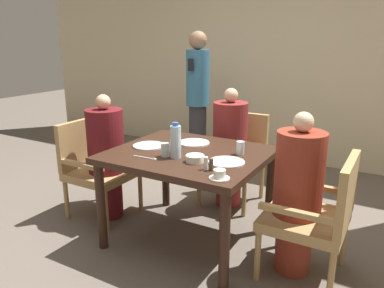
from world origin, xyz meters
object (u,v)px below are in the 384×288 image
at_px(chair_left_side, 96,164).
at_px(standing_host, 198,96).
at_px(diner_in_right_chair, 298,193).
at_px(plate_main_left, 194,143).
at_px(chair_far_side, 235,154).
at_px(chair_right_side, 318,213).
at_px(glass_tall_mid, 177,147).
at_px(glass_tall_far, 240,148).
at_px(teacup_with_saucer, 219,175).
at_px(plate_dessert_center, 226,162).
at_px(diner_in_left_chair, 107,156).
at_px(diner_in_far_chair, 230,147).
at_px(glass_tall_near, 165,150).
at_px(plate_main_right, 149,146).
at_px(bowl_small, 195,159).
at_px(water_bottle, 176,141).

xyz_separation_m(chair_left_side, standing_host, (0.15, 1.63, 0.42)).
xyz_separation_m(diner_in_right_chair, standing_host, (-1.66, 1.63, 0.31)).
height_order(chair_left_side, plate_main_left, chair_left_side).
distance_m(chair_far_side, chair_right_side, 1.33).
relative_size(diner_in_right_chair, glass_tall_mid, 11.27).
distance_m(chair_left_side, glass_tall_far, 1.38).
bearing_deg(teacup_with_saucer, diner_in_right_chair, 44.93).
distance_m(chair_far_side, diner_in_right_chair, 1.24).
bearing_deg(diner_in_right_chair, plate_dessert_center, -169.15).
xyz_separation_m(teacup_with_saucer, glass_tall_mid, (-0.51, 0.32, 0.03)).
distance_m(diner_in_left_chair, diner_in_right_chair, 1.67).
relative_size(diner_in_far_chair, glass_tall_near, 11.34).
bearing_deg(plate_main_right, diner_in_far_chair, 66.17).
bearing_deg(plate_dessert_center, diner_in_right_chair, 10.85).
bearing_deg(diner_in_far_chair, chair_far_side, 90.00).
distance_m(diner_in_right_chair, plate_main_right, 1.20).
relative_size(glass_tall_near, glass_tall_mid, 1.00).
relative_size(diner_in_left_chair, glass_tall_mid, 11.13).
distance_m(chair_right_side, bowl_small, 0.89).
relative_size(standing_host, bowl_small, 12.55).
bearing_deg(bowl_small, chair_right_side, 12.57).
bearing_deg(glass_tall_far, teacup_with_saucer, -80.98).
distance_m(bowl_small, glass_tall_mid, 0.25).
relative_size(chair_right_side, glass_tall_mid, 8.59).
bearing_deg(bowl_small, water_bottle, 173.51).
distance_m(chair_far_side, bowl_small, 1.13).
distance_m(diner_in_right_chair, standing_host, 2.34).
height_order(chair_left_side, plate_main_right, chair_left_side).
xyz_separation_m(standing_host, plate_main_left, (0.74, -1.40, -0.14)).
relative_size(standing_host, glass_tall_near, 16.47).
height_order(diner_in_left_chair, chair_far_side, diner_in_left_chair).
bearing_deg(diner_in_right_chair, chair_left_side, 180.00).
height_order(standing_host, glass_tall_near, standing_host).
relative_size(chair_left_side, glass_tall_near, 8.59).
bearing_deg(chair_left_side, standing_host, 84.60).
bearing_deg(water_bottle, diner_in_far_chair, 89.23).
distance_m(teacup_with_saucer, water_bottle, 0.52).
bearing_deg(glass_tall_far, glass_tall_mid, -153.68).
bearing_deg(standing_host, plate_dessert_center, -55.53).
height_order(diner_in_left_chair, teacup_with_saucer, diner_in_left_chair).
bearing_deg(standing_host, teacup_with_saucer, -57.80).
bearing_deg(plate_dessert_center, standing_host, 124.47).
relative_size(diner_in_right_chair, plate_main_right, 4.46).
bearing_deg(standing_host, plate_main_right, -74.06).
bearing_deg(glass_tall_near, chair_right_side, 9.58).
height_order(diner_in_left_chair, glass_tall_far, diner_in_left_chair).
bearing_deg(bowl_small, plate_main_left, 120.29).
bearing_deg(chair_right_side, diner_in_left_chair, 180.00).
relative_size(diner_in_far_chair, plate_main_right, 4.49).
height_order(diner_in_left_chair, chair_right_side, diner_in_left_chair).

